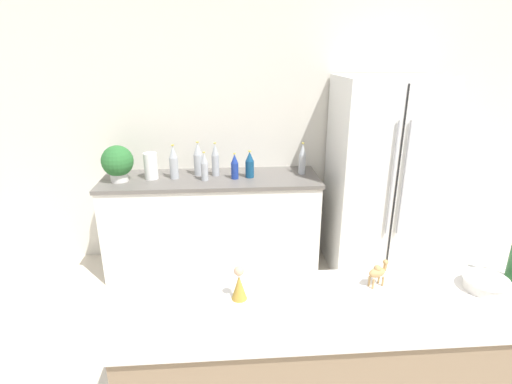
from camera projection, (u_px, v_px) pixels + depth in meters
The scene contains 16 objects.
wall_back at pixel (267, 130), 3.88m from camera, with size 8.00×0.06×2.55m.
back_counter at pixel (213, 223), 3.81m from camera, with size 1.98×0.63×0.91m.
refrigerator at pixel (381, 177), 3.71m from camera, with size 0.89×0.72×1.81m.
bar_counter at pixel (341, 379), 2.00m from camera, with size 2.10×0.57×0.92m.
potted_plant at pixel (118, 162), 3.50m from camera, with size 0.28×0.28×0.32m.
paper_towel_roll at pixel (151, 166), 3.58m from camera, with size 0.12×0.12×0.24m.
back_bottle_0 at pixel (174, 162), 3.58m from camera, with size 0.08×0.08×0.31m.
back_bottle_1 at pixel (215, 160), 3.66m from camera, with size 0.07×0.07×0.31m.
back_bottle_2 at pixel (204, 167), 3.53m from camera, with size 0.06×0.06×0.26m.
back_bottle_3 at pixel (250, 165), 3.62m from camera, with size 0.08×0.08×0.25m.
back_bottle_4 at pixel (235, 167), 3.59m from camera, with size 0.07×0.07×0.24m.
back_bottle_5 at pixel (302, 159), 3.72m from camera, with size 0.07×0.07×0.30m.
back_bottle_6 at pixel (198, 159), 3.68m from camera, with size 0.08×0.08×0.31m.
fruit_bowl at pixel (486, 283), 1.94m from camera, with size 0.22×0.22×0.06m.
camel_figurine at pixel (378, 272), 1.95m from camera, with size 0.11×0.08×0.14m.
wise_man_figurine_blue at pixel (239, 285), 1.85m from camera, with size 0.07×0.07×0.17m.
Camera 1 is at (-0.39, -1.11, 2.03)m, focal length 28.00 mm.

